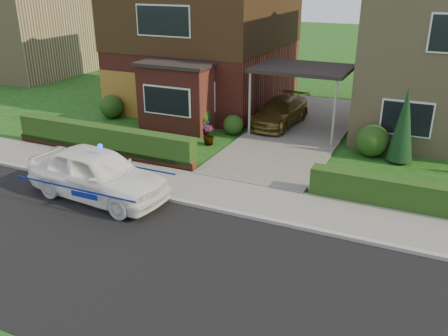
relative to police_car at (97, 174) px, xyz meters
The scene contains 22 objects.
ground 4.40m from the police_car, 33.59° to the right, with size 120.00×120.00×0.00m, color #124512.
road 4.40m from the police_car, 33.59° to the right, with size 60.00×6.00×0.02m, color black.
kerb 3.74m from the police_car, 10.20° to the left, with size 60.00×0.16×0.12m, color #9E9993.
sidewalk 4.06m from the police_car, 25.19° to the left, with size 60.00×2.00×0.10m, color slate.
driveway 9.35m from the police_car, 67.21° to the left, with size 3.80×12.00×0.12m, color #666059.
house_left 12.10m from the police_car, 100.68° to the left, with size 7.50×9.53×7.25m.
carport_link 9.48m from the police_car, 67.10° to the left, with size 3.80×3.00×2.77m.
garage_door 8.87m from the police_car, 121.51° to the left, with size 2.20×0.10×2.10m, color #90621F.
dwarf_wall 3.68m from the police_car, 127.01° to the left, with size 7.70×0.25×0.36m, color maroon.
hedge_left 3.83m from the police_car, 125.63° to the left, with size 7.50×0.55×0.90m, color #193611.
hedge_right 9.89m from the police_car, 17.40° to the left, with size 7.50×0.55×0.80m, color #193611.
shrub_left_far 8.62m from the police_car, 124.54° to the left, with size 1.08×1.08×1.08m, color #193611.
shrub_left_mid 6.91m from the police_car, 93.20° to the left, with size 1.32×1.32×1.32m, color #193611.
shrub_left_near 7.31m from the police_car, 80.43° to the left, with size 0.84×0.84×0.84m, color #193611.
shrub_right_near 9.77m from the police_car, 45.77° to the left, with size 1.20×1.20×1.20m, color #193611.
conifer_a 10.37m from the police_car, 41.03° to the left, with size 0.90×0.90×2.60m, color black.
neighbour_left 21.37m from the police_car, 140.31° to the left, with size 6.50×7.00×5.20m, color tan.
police_car is the anchor object (origin of this frame).
driveway_car 9.37m from the police_car, 73.80° to the left, with size 1.58×3.88×1.13m, color brown.
potted_plant_a 6.62m from the police_car, 88.18° to the left, with size 0.36×0.25×0.69m, color gray.
potted_plant_b 6.61m from the police_car, 88.88° to the left, with size 0.33×0.41×0.75m, color gray.
potted_plant_c 5.68m from the police_car, 81.31° to the left, with size 0.44×0.44×0.78m, color gray.
Camera 1 is at (5.11, -7.67, 6.20)m, focal length 38.00 mm.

